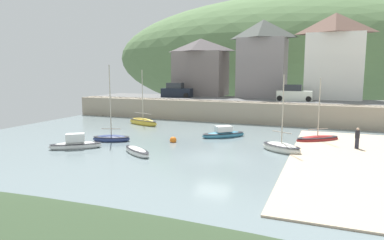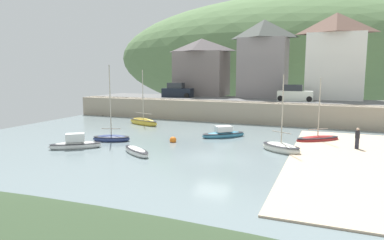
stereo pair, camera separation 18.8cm
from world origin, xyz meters
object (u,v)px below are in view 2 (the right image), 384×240
(waterfront_building_right, at_px, (335,56))
(mooring_buoy, at_px, (173,140))
(rowboat_small_beached, at_px, (111,138))
(waterfront_building_centre, at_px, (263,58))
(waterfront_building_left, at_px, (202,67))
(dinghy_open_wooden, at_px, (224,134))
(sailboat_blue_trim, at_px, (318,139))
(fishing_boat_green, at_px, (137,151))
(sailboat_white_hull, at_px, (281,148))
(parked_car_by_wall, at_px, (295,94))
(sailboat_far_left, at_px, (75,144))
(person_on_slipway, at_px, (357,137))
(motorboat_with_cabin, at_px, (143,122))
(parked_car_near_slipway, at_px, (177,91))

(waterfront_building_right, bearing_deg, mooring_buoy, -119.92)
(waterfront_building_right, xyz_separation_m, rowboat_small_beached, (-17.57, -23.14, -7.59))
(waterfront_building_centre, bearing_deg, waterfront_building_left, 180.00)
(waterfront_building_left, height_order, dinghy_open_wooden, waterfront_building_left)
(sailboat_blue_trim, distance_m, mooring_buoy, 12.40)
(dinghy_open_wooden, xyz_separation_m, fishing_boat_green, (-3.99, -8.65, -0.08))
(waterfront_building_left, height_order, waterfront_building_right, waterfront_building_right)
(waterfront_building_right, distance_m, sailboat_white_hull, 23.30)
(parked_car_by_wall, bearing_deg, dinghy_open_wooden, -110.02)
(sailboat_far_left, relative_size, person_on_slipway, 2.36)
(person_on_slipway, bearing_deg, rowboat_small_beached, -168.13)
(sailboat_white_hull, bearing_deg, dinghy_open_wooden, 175.09)
(motorboat_with_cabin, bearing_deg, fishing_boat_green, -42.43)
(mooring_buoy, bearing_deg, sailboat_blue_trim, 23.25)
(dinghy_open_wooden, relative_size, sailboat_far_left, 1.04)
(waterfront_building_right, bearing_deg, rowboat_small_beached, -127.22)
(waterfront_building_centre, bearing_deg, mooring_buoy, -99.12)
(sailboat_blue_trim, distance_m, person_on_slipway, 3.81)
(waterfront_building_right, distance_m, sailboat_blue_trim, 18.39)
(sailboat_white_hull, bearing_deg, waterfront_building_left, 153.44)
(rowboat_small_beached, relative_size, sailboat_blue_trim, 1.20)
(dinghy_open_wooden, bearing_deg, motorboat_with_cabin, 119.36)
(fishing_boat_green, bearing_deg, sailboat_white_hull, 60.40)
(rowboat_small_beached, bearing_deg, dinghy_open_wooden, 13.52)
(rowboat_small_beached, distance_m, parked_car_by_wall, 23.11)
(waterfront_building_centre, height_order, person_on_slipway, waterfront_building_centre)
(waterfront_building_centre, bearing_deg, sailboat_far_left, -109.72)
(waterfront_building_right, xyz_separation_m, person_on_slipway, (1.87, -19.05, -6.87))
(sailboat_white_hull, height_order, mooring_buoy, sailboat_white_hull)
(sailboat_far_left, bearing_deg, rowboat_small_beached, 38.75)
(fishing_boat_green, relative_size, person_on_slipway, 2.08)
(waterfront_building_left, relative_size, sailboat_blue_trim, 1.47)
(dinghy_open_wooden, distance_m, mooring_buoy, 5.03)
(sailboat_far_left, height_order, sailboat_blue_trim, sailboat_blue_trim)
(sailboat_far_left, xyz_separation_m, parked_car_by_wall, (14.27, 22.11, 2.88))
(parked_car_near_slipway, bearing_deg, sailboat_far_left, -91.87)
(mooring_buoy, bearing_deg, parked_car_by_wall, 64.39)
(fishing_boat_green, height_order, parked_car_by_wall, parked_car_by_wall)
(waterfront_building_centre, relative_size, motorboat_with_cabin, 1.64)
(waterfront_building_right, bearing_deg, fishing_boat_green, -116.31)
(person_on_slipway, distance_m, mooring_buoy, 14.55)
(rowboat_small_beached, xyz_separation_m, dinghy_open_wooden, (8.47, 5.31, 0.02))
(sailboat_white_hull, xyz_separation_m, sailboat_blue_trim, (2.40, 5.07, -0.07))
(motorboat_with_cabin, distance_m, parked_car_by_wall, 18.33)
(sailboat_far_left, distance_m, parked_car_by_wall, 26.47)
(sailboat_white_hull, relative_size, fishing_boat_green, 1.76)
(parked_car_by_wall, bearing_deg, sailboat_blue_trim, -75.27)
(sailboat_blue_trim, xyz_separation_m, parked_car_near_slipway, (-18.68, 12.21, 2.98))
(dinghy_open_wooden, xyz_separation_m, sailboat_blue_trim, (8.07, 1.12, -0.06))
(sailboat_far_left, bearing_deg, fishing_boat_green, -34.88)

